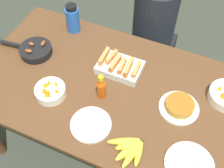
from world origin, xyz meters
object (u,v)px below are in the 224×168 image
object	(u,v)px
empty_plate_far_left	(91,125)
hot_sauce_bottle	(101,87)
frittata_plate_center	(179,106)
water_bottle	(73,19)
skillet	(35,50)
melon_tray	(120,67)
person_figure	(151,40)
banana_bunch	(130,148)
fruit_bowl_citrus	(50,91)
empty_plate_near_front	(189,165)

from	to	relation	value
empty_plate_far_left	hot_sauce_bottle	world-z (taller)	hot_sauce_bottle
frittata_plate_center	water_bottle	world-z (taller)	water_bottle
frittata_plate_center	empty_plate_far_left	bearing A→B (deg)	-143.82
frittata_plate_center	empty_plate_far_left	world-z (taller)	frittata_plate_center
skillet	water_bottle	xyz separation A→B (m)	(0.12, 0.30, 0.07)
frittata_plate_center	melon_tray	bearing A→B (deg)	162.90
water_bottle	person_figure	xyz separation A→B (m)	(0.47, 0.37, -0.34)
banana_bunch	melon_tray	distance (m)	0.53
frittata_plate_center	water_bottle	distance (m)	0.92
fruit_bowl_citrus	water_bottle	bearing A→B (deg)	104.95
frittata_plate_center	skillet	bearing A→B (deg)	177.58
fruit_bowl_citrus	person_figure	size ratio (longest dim) A/B	0.14
frittata_plate_center	fruit_bowl_citrus	distance (m)	0.73
empty_plate_far_left	water_bottle	xyz separation A→B (m)	(-0.45, 0.63, 0.09)
empty_plate_near_front	hot_sauce_bottle	distance (m)	0.61
melon_tray	empty_plate_near_front	world-z (taller)	melon_tray
empty_plate_far_left	person_figure	xyz separation A→B (m)	(0.02, 1.00, -0.25)
melon_tray	empty_plate_far_left	distance (m)	0.42
person_figure	empty_plate_far_left	bearing A→B (deg)	-91.40
banana_bunch	skillet	world-z (taller)	skillet
banana_bunch	fruit_bowl_citrus	xyz separation A→B (m)	(-0.54, 0.13, 0.02)
empty_plate_far_left	fruit_bowl_citrus	world-z (taller)	fruit_bowl_citrus
banana_bunch	water_bottle	size ratio (longest dim) A/B	0.99
banana_bunch	frittata_plate_center	distance (m)	0.37
frittata_plate_center	empty_plate_near_front	xyz separation A→B (m)	(0.14, -0.30, -0.02)
skillet	frittata_plate_center	xyz separation A→B (m)	(0.97, -0.04, -0.00)
empty_plate_near_front	hot_sauce_bottle	size ratio (longest dim) A/B	1.44
fruit_bowl_citrus	water_bottle	distance (m)	0.57
skillet	water_bottle	world-z (taller)	water_bottle
empty_plate_far_left	fruit_bowl_citrus	xyz separation A→B (m)	(-0.30, 0.09, 0.03)
banana_bunch	skillet	xyz separation A→B (m)	(-0.81, 0.38, 0.01)
water_bottle	fruit_bowl_citrus	bearing A→B (deg)	-75.05
water_bottle	empty_plate_near_front	bearing A→B (deg)	-33.06
empty_plate_near_front	water_bottle	size ratio (longest dim) A/B	1.20
banana_bunch	frittata_plate_center	world-z (taller)	frittata_plate_center
banana_bunch	melon_tray	size ratio (longest dim) A/B	0.75
empty_plate_near_front	water_bottle	distance (m)	1.18
melon_tray	person_figure	distance (m)	0.65
empty_plate_far_left	fruit_bowl_citrus	bearing A→B (deg)	163.73
frittata_plate_center	hot_sauce_bottle	size ratio (longest dim) A/B	1.32
empty_plate_near_front	person_figure	xyz separation A→B (m)	(-0.51, 1.01, -0.25)
skillet	empty_plate_far_left	world-z (taller)	skillet
melon_tray	skillet	bearing A→B (deg)	-171.27
skillet	melon_tray	bearing A→B (deg)	-178.49
skillet	hot_sauce_bottle	distance (m)	0.55
water_bottle	hot_sauce_bottle	world-z (taller)	water_bottle
empty_plate_near_front	water_bottle	xyz separation A→B (m)	(-0.98, 0.64, 0.09)
empty_plate_near_front	banana_bunch	bearing A→B (deg)	-172.85
skillet	hot_sauce_bottle	xyz separation A→B (m)	(0.53, -0.13, 0.05)
banana_bunch	person_figure	size ratio (longest dim) A/B	0.16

